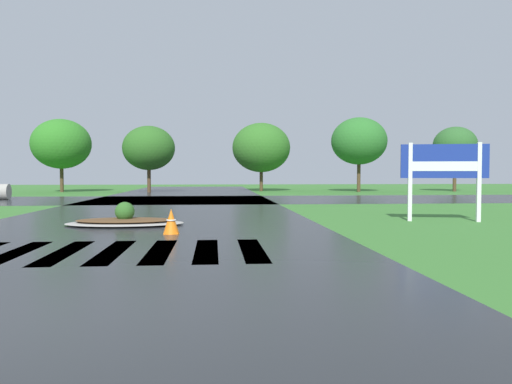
# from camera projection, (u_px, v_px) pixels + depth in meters

# --- Properties ---
(ground_plane) EXTENTS (120.00, 120.00, 0.10)m
(ground_plane) POSITION_uv_depth(u_px,v_px,m) (10.00, 337.00, 4.76)
(ground_plane) COLOR #38722D
(asphalt_roadway) EXTENTS (10.11, 80.00, 0.01)m
(asphalt_roadway) POSITION_uv_depth(u_px,v_px,m) (148.00, 224.00, 14.71)
(asphalt_roadway) COLOR #232628
(asphalt_roadway) RESTS_ON ground
(asphalt_cross_road) EXTENTS (90.00, 9.09, 0.01)m
(asphalt_cross_road) POSITION_uv_depth(u_px,v_px,m) (179.00, 200.00, 27.93)
(asphalt_cross_road) COLOR #232628
(asphalt_cross_road) RESTS_ON ground
(crosswalk_stripes) EXTENTS (5.85, 3.06, 0.01)m
(crosswalk_stripes) POSITION_uv_depth(u_px,v_px,m) (113.00, 252.00, 9.56)
(crosswalk_stripes) COLOR white
(crosswalk_stripes) RESTS_ON ground
(estate_billboard) EXTENTS (2.60, 0.66, 2.46)m
(estate_billboard) POSITION_uv_depth(u_px,v_px,m) (444.00, 166.00, 15.46)
(estate_billboard) COLOR white
(estate_billboard) RESTS_ON ground
(median_island) EXTENTS (3.39, 1.84, 0.68)m
(median_island) POSITION_uv_depth(u_px,v_px,m) (125.00, 221.00, 14.38)
(median_island) COLOR #9E9B93
(median_island) RESTS_ON ground
(traffic_cone) EXTENTS (0.40, 0.40, 0.63)m
(traffic_cone) POSITION_uv_depth(u_px,v_px,m) (171.00, 222.00, 12.34)
(traffic_cone) COLOR orange
(traffic_cone) RESTS_ON ground
(background_treeline) EXTENTS (35.46, 6.77, 5.92)m
(background_treeline) POSITION_uv_depth(u_px,v_px,m) (237.00, 145.00, 39.72)
(background_treeline) COLOR #4C3823
(background_treeline) RESTS_ON ground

